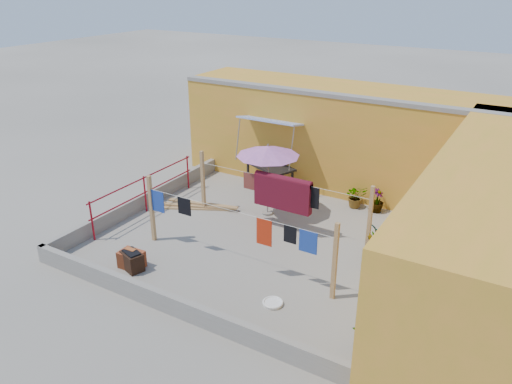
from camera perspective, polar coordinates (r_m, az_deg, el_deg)
ground at (r=13.06m, az=0.90°, el=-5.62°), size 80.00×80.00×0.00m
wall_back at (r=16.19m, az=10.83°, el=6.06°), size 11.00×3.27×3.21m
wall_right at (r=11.00m, az=25.23°, el=-4.56°), size 2.40×9.00×3.20m
parapet_front at (r=10.47m, az=-9.14°, el=-12.75°), size 8.30×0.16×0.44m
parapet_left at (r=15.18m, az=-12.58°, el=-0.92°), size 0.16×7.30×0.44m
red_railing at (r=14.70m, az=-12.61°, el=0.38°), size 0.05×4.20×1.10m
clothesline_rig at (r=12.96m, az=2.41°, el=-0.67°), size 5.09×2.35×1.80m
patio_umbrella at (r=13.77m, az=1.38°, el=4.66°), size 2.21×2.21×2.12m
outdoor_table at (r=16.02m, az=1.58°, el=2.86°), size 1.86×1.40×0.78m
brick_stack at (r=12.22m, az=-14.03°, el=-7.47°), size 0.58×0.43×0.49m
lumber_pile at (r=14.90m, az=-6.61°, el=-1.60°), size 2.25×1.16×0.14m
brazier at (r=12.12m, az=-13.95°, el=-7.63°), size 0.62×0.51×0.48m
white_basin at (r=10.74m, az=1.93°, el=-12.54°), size 0.44×0.44×0.08m
water_jug_a at (r=12.09m, az=17.14°, el=-8.66°), size 0.19×0.19×0.30m
water_jug_b at (r=12.66m, az=14.71°, el=-6.77°), size 0.20×0.20×0.32m
green_hose at (r=14.66m, az=20.00°, el=-3.55°), size 0.56×0.56×0.08m
plant_back_a at (r=15.06m, az=11.35°, el=-0.48°), size 0.83×0.81×0.70m
plant_back_b at (r=14.88m, az=13.67°, el=-0.95°), size 0.44×0.44×0.72m
plant_right_a at (r=12.78m, az=13.45°, el=-5.05°), size 0.49×0.48×0.77m
plant_right_b at (r=12.28m, az=13.29°, el=-6.36°), size 0.48×0.51×0.75m
plant_right_c at (r=9.64m, az=12.63°, el=-16.11°), size 0.72×0.72×0.61m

